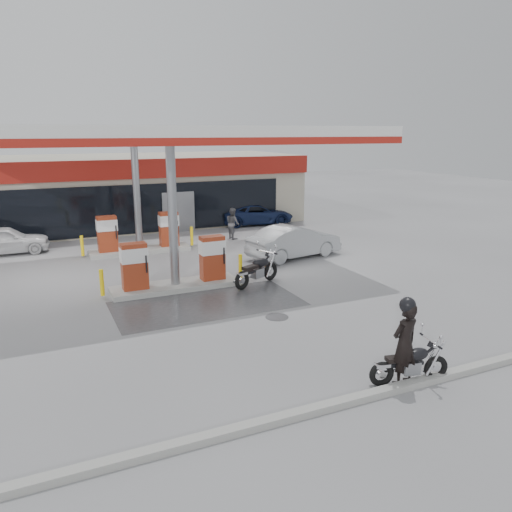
{
  "coord_description": "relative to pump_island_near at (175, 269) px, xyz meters",
  "views": [
    {
      "loc": [
        -4.44,
        -14.54,
        5.44
      ],
      "look_at": [
        2.58,
        0.77,
        1.2
      ],
      "focal_mm": 35.0,
      "sensor_mm": 36.0,
      "label": 1
    }
  ],
  "objects": [
    {
      "name": "wet_patch",
      "position": [
        0.5,
        -2.0,
        -0.71
      ],
      "size": [
        6.0,
        3.0,
        0.0
      ],
      "primitive_type": "cube",
      "color": "#4C4C4F",
      "rests_on": "ground"
    },
    {
      "name": "store_building",
      "position": [
        0.01,
        13.94,
        1.3
      ],
      "size": [
        22.0,
        8.22,
        4.0
      ],
      "color": "beige",
      "rests_on": "ground"
    },
    {
      "name": "drain_cover",
      "position": [
        2.0,
        -4.0,
        -0.71
      ],
      "size": [
        0.7,
        0.7,
        0.01
      ],
      "primitive_type": "cylinder",
      "color": "#38383A",
      "rests_on": "ground"
    },
    {
      "name": "biker_main",
      "position": [
        2.67,
        -8.77,
        0.23
      ],
      "size": [
        0.75,
        0.55,
        1.89
      ],
      "primitive_type": "imported",
      "rotation": [
        0.0,
        0.0,
        3.29
      ],
      "color": "black",
      "rests_on": "ground"
    },
    {
      "name": "kerb",
      "position": [
        0.0,
        -9.0,
        -0.64
      ],
      "size": [
        28.0,
        0.25,
        0.15
      ],
      "primitive_type": "cube",
      "color": "gray",
      "rests_on": "ground"
    },
    {
      "name": "canopy",
      "position": [
        0.0,
        3.0,
        4.56
      ],
      "size": [
        16.0,
        10.02,
        5.51
      ],
      "color": "silver",
      "rests_on": "ground"
    },
    {
      "name": "sedan_white",
      "position": [
        -5.61,
        8.2,
        -0.07
      ],
      "size": [
        3.78,
        1.53,
        1.29
      ],
      "primitive_type": "imported",
      "rotation": [
        0.0,
        0.0,
        1.57
      ],
      "color": "white",
      "rests_on": "ground"
    },
    {
      "name": "hatchback_silver",
      "position": [
        6.0,
        2.2,
        0.0
      ],
      "size": [
        4.53,
        2.27,
        1.43
      ],
      "primitive_type": "imported",
      "rotation": [
        0.0,
        0.0,
        1.75
      ],
      "color": "#989CA0",
      "rests_on": "ground"
    },
    {
      "name": "parked_car_right",
      "position": [
        7.86,
        10.22,
        -0.1
      ],
      "size": [
        4.59,
        2.54,
        1.22
      ],
      "primitive_type": "imported",
      "rotation": [
        0.0,
        0.0,
        1.45
      ],
      "color": "navy",
      "rests_on": "ground"
    },
    {
      "name": "ground",
      "position": [
        0.0,
        -2.0,
        -0.71
      ],
      "size": [
        90.0,
        90.0,
        0.0
      ],
      "primitive_type": "plane",
      "color": "gray",
      "rests_on": "ground"
    },
    {
      "name": "attendant",
      "position": [
        5.03,
        7.0,
        0.09
      ],
      "size": [
        0.69,
        0.85,
        1.61
      ],
      "primitive_type": "imported",
      "rotation": [
        0.0,
        0.0,
        1.69
      ],
      "color": "#4F4F53",
      "rests_on": "ground"
    },
    {
      "name": "parked_motorcycle",
      "position": [
        2.84,
        -0.78,
        -0.2
      ],
      "size": [
        2.12,
        1.15,
        1.15
      ],
      "rotation": [
        0.0,
        0.0,
        0.41
      ],
      "color": "black",
      "rests_on": "ground"
    },
    {
      "name": "pump_island_far",
      "position": [
        0.0,
        6.0,
        0.0
      ],
      "size": [
        5.14,
        1.3,
        1.78
      ],
      "color": "#9E9E99",
      "rests_on": "ground"
    },
    {
      "name": "pump_island_near",
      "position": [
        0.0,
        0.0,
        0.0
      ],
      "size": [
        5.14,
        1.3,
        1.78
      ],
      "color": "#9E9E99",
      "rests_on": "ground"
    },
    {
      "name": "main_motorcycle",
      "position": [
        2.86,
        -8.8,
        -0.28
      ],
      "size": [
        1.88,
        0.8,
        0.97
      ],
      "rotation": [
        0.0,
        0.0,
        -0.2
      ],
      "color": "black",
      "rests_on": "ground"
    }
  ]
}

